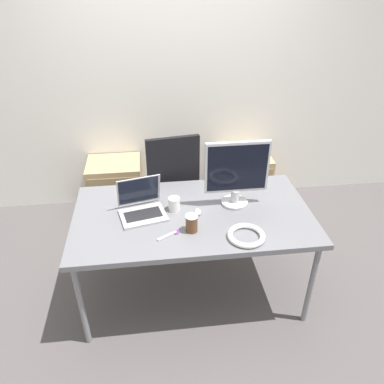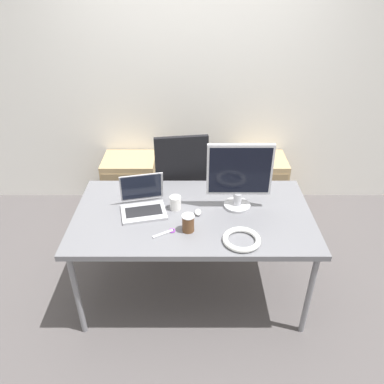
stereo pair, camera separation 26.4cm
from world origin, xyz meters
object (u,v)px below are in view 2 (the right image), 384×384
(cable_coil, at_px, (241,239))
(cabinet_left, at_px, (130,183))
(coffee_cup_white, at_px, (174,203))
(office_chair, at_px, (179,197))
(mouse, at_px, (197,212))
(coffee_cup_brown, at_px, (187,223))
(monitor, at_px, (238,176))
(cabinet_right, at_px, (257,183))
(laptop_center, at_px, (142,203))

(cable_coil, bearing_deg, cabinet_left, 122.15)
(coffee_cup_white, xyz_separation_m, cable_coil, (0.44, -0.38, -0.03))
(office_chair, xyz_separation_m, mouse, (0.15, -0.76, 0.35))
(cabinet_left, distance_m, coffee_cup_white, 1.38)
(coffee_cup_brown, bearing_deg, monitor, 39.07)
(cabinet_right, height_order, coffee_cup_brown, coffee_cup_brown)
(office_chair, height_order, coffee_cup_brown, office_chair)
(office_chair, distance_m, cabinet_left, 0.73)
(mouse, bearing_deg, laptop_center, 171.28)
(mouse, height_order, cable_coil, cable_coil)
(laptop_center, bearing_deg, coffee_cup_white, 2.16)
(office_chair, relative_size, mouse, 15.64)
(cabinet_left, height_order, monitor, monitor)
(cabinet_left, xyz_separation_m, cabinet_right, (1.35, 0.00, 0.00))
(office_chair, height_order, coffee_cup_white, office_chair)
(mouse, bearing_deg, coffee_cup_brown, -109.58)
(coffee_cup_white, bearing_deg, coffee_cup_brown, -69.95)
(cabinet_left, relative_size, monitor, 1.17)
(coffee_cup_brown, xyz_separation_m, cable_coil, (0.35, -0.12, -0.04))
(laptop_center, distance_m, coffee_cup_white, 0.23)
(mouse, bearing_deg, cabinet_left, 119.25)
(monitor, bearing_deg, coffee_cup_brown, -140.93)
(office_chair, xyz_separation_m, coffee_cup_white, (-0.01, -0.69, 0.38))
(office_chair, xyz_separation_m, cabinet_right, (0.82, 0.48, -0.14))
(cabinet_right, bearing_deg, coffee_cup_white, -125.29)
(monitor, relative_size, cable_coil, 2.02)
(coffee_cup_brown, relative_size, cable_coil, 0.50)
(office_chair, height_order, laptop_center, office_chair)
(cabinet_left, xyz_separation_m, coffee_cup_brown, (0.62, -1.42, 0.53))
(mouse, relative_size, coffee_cup_brown, 0.58)
(cabinet_right, bearing_deg, mouse, -118.17)
(mouse, distance_m, cable_coil, 0.41)
(coffee_cup_white, xyz_separation_m, coffee_cup_brown, (0.10, -0.26, 0.01))
(coffee_cup_white, bearing_deg, laptop_center, -177.84)
(monitor, bearing_deg, mouse, -161.08)
(coffee_cup_white, bearing_deg, office_chair, 89.31)
(laptop_center, xyz_separation_m, cable_coil, (0.67, -0.37, -0.03))
(laptop_center, bearing_deg, cabinet_right, 47.96)
(coffee_cup_brown, bearing_deg, cable_coil, -18.59)
(cabinet_left, height_order, coffee_cup_white, coffee_cup_white)
(cabinet_right, xyz_separation_m, mouse, (-0.66, -1.23, 0.49))
(cable_coil, bearing_deg, monitor, 88.26)
(laptop_center, bearing_deg, cabinet_left, 104.08)
(office_chair, xyz_separation_m, laptop_center, (-0.24, -0.69, 0.38))
(monitor, xyz_separation_m, coffee_cup_white, (-0.45, -0.03, -0.21))
(cabinet_right, relative_size, monitor, 1.17)
(laptop_center, bearing_deg, monitor, 3.21)
(laptop_center, xyz_separation_m, coffee_cup_brown, (0.33, -0.25, 0.01))
(office_chair, bearing_deg, coffee_cup_white, -90.69)
(coffee_cup_white, bearing_deg, monitor, 3.75)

